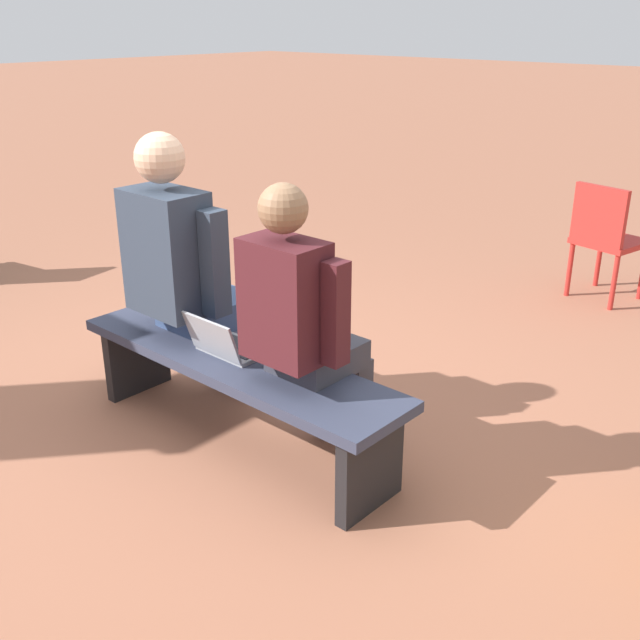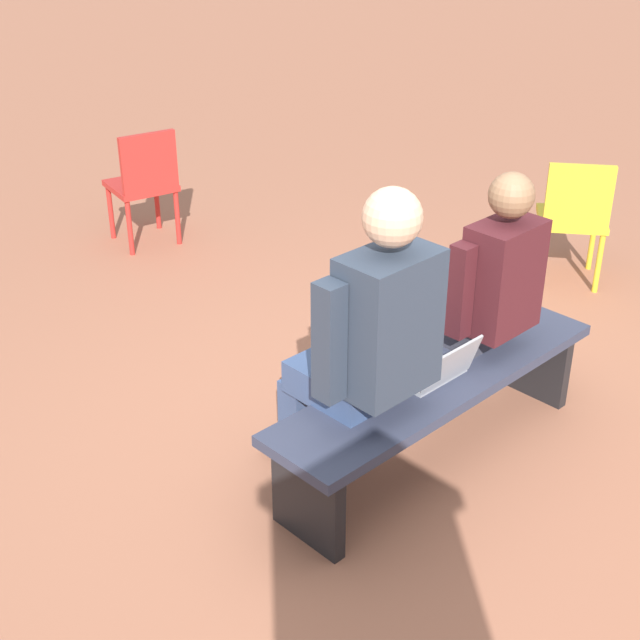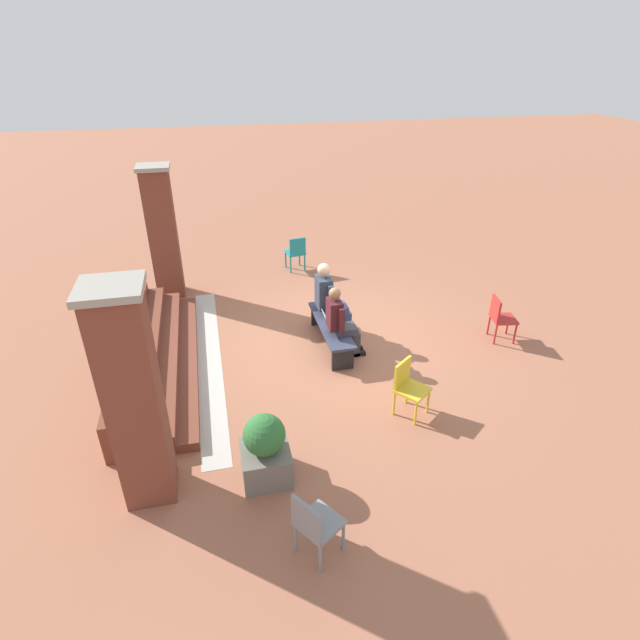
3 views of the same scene
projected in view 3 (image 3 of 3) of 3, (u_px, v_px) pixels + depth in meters
The scene contains 14 objects.
ground_plane at pixel (332, 342), 9.20m from camera, with size 60.00×60.00×0.00m, color #9E6047.
concrete_strip at pixel (209, 359), 8.66m from camera, with size 5.30×0.40×0.01m, color #B7B2A8.
brick_steps at pixel (150, 355), 8.36m from camera, with size 4.50×1.20×0.60m.
brick_pillar_left_of_steps at pixel (134, 399), 5.45m from camera, with size 0.64×0.64×2.76m.
brick_pillar_right_of_steps at pixel (163, 233), 10.33m from camera, with size 0.64×0.64×2.76m.
bench at pixel (331, 328), 8.93m from camera, with size 1.80×0.44×0.45m.
person_student at pixel (340, 320), 8.46m from camera, with size 0.52×0.66×1.31m.
person_adult at pixel (330, 298), 9.09m from camera, with size 0.60×0.75×1.43m.
laptop at pixel (330, 320), 8.89m from camera, with size 0.32×0.29×0.21m.
plastic_chair_near_bench_right at pixel (500, 316), 9.05m from camera, with size 0.49×0.49×0.84m.
plastic_chair_by_pillar at pixel (408, 385), 7.21m from camera, with size 0.59×0.59×0.84m.
plastic_chair_near_bench_left at pixel (314, 523), 5.11m from camera, with size 0.58×0.58×0.84m.
plastic_chair_mid_courtyard at pixel (296, 251), 11.93m from camera, with size 0.49×0.49×0.84m.
planter at pixel (265, 450), 6.10m from camera, with size 0.60×0.60×0.94m.
Camera 3 is at (-7.62, 2.00, 4.76)m, focal length 28.00 mm.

